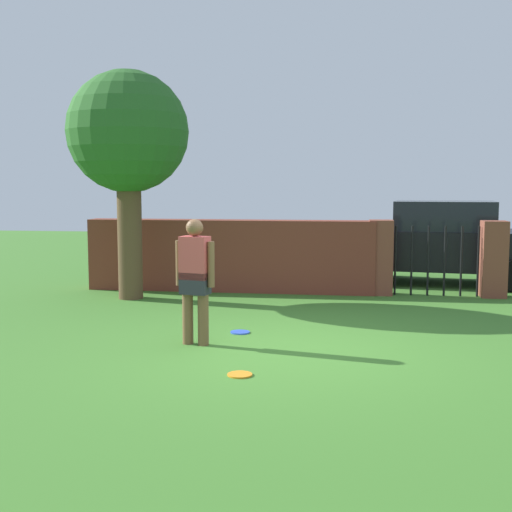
# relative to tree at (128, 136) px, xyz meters

# --- Properties ---
(ground_plane) EXTENTS (40.00, 40.00, 0.00)m
(ground_plane) POSITION_rel_tree_xyz_m (3.12, -3.39, -2.91)
(ground_plane) COLOR #3D7528
(brick_wall) EXTENTS (5.55, 0.50, 1.38)m
(brick_wall) POSITION_rel_tree_xyz_m (1.62, 1.10, -2.22)
(brick_wall) COLOR brown
(brick_wall) RESTS_ON ground
(tree) EXTENTS (2.16, 2.16, 4.07)m
(tree) POSITION_rel_tree_xyz_m (0.00, 0.00, 0.00)
(tree) COLOR brown
(tree) RESTS_ON ground
(person) EXTENTS (0.53, 0.29, 1.62)m
(person) POSITION_rel_tree_xyz_m (1.98, -3.25, -2.02)
(person) COLOR brown
(person) RESTS_ON ground
(fence_gate) EXTENTS (2.47, 0.44, 1.40)m
(fence_gate) POSITION_rel_tree_xyz_m (5.52, 1.10, -2.21)
(fence_gate) COLOR brown
(fence_gate) RESTS_ON ground
(car) EXTENTS (4.37, 2.29, 1.72)m
(car) POSITION_rel_tree_xyz_m (5.85, 2.74, -2.05)
(car) COLOR black
(car) RESTS_ON ground
(frisbee_orange) EXTENTS (0.27, 0.27, 0.02)m
(frisbee_orange) POSITION_rel_tree_xyz_m (2.78, -4.56, -2.90)
(frisbee_orange) COLOR orange
(frisbee_orange) RESTS_ON ground
(frisbee_blue) EXTENTS (0.27, 0.27, 0.02)m
(frisbee_blue) POSITION_rel_tree_xyz_m (2.43, -2.51, -2.90)
(frisbee_blue) COLOR blue
(frisbee_blue) RESTS_ON ground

